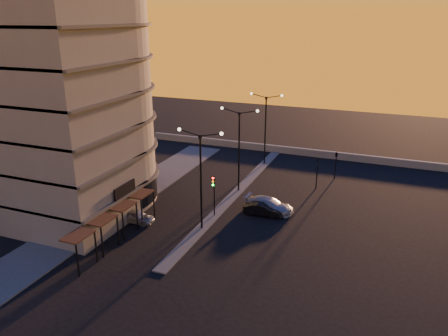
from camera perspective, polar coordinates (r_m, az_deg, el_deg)
ground at (r=41.09m, az=-2.92°, el=-7.94°), size 120.00×120.00×0.00m
sidewalk_west at (r=49.02m, az=-12.19°, el=-3.63°), size 5.00×40.00×0.12m
median at (r=49.48m, az=1.91°, el=-2.95°), size 1.20×36.00×0.12m
parapet at (r=63.32m, az=8.59°, el=2.29°), size 44.00×0.50×1.00m
building at (r=44.88m, az=-19.88°, el=9.35°), size 14.35×17.08×25.00m
streetlamp_near at (r=38.85m, az=-3.06°, el=-0.59°), size 4.32×0.32×9.51m
streetlamp_mid at (r=47.66m, az=1.98°, el=3.21°), size 4.32×0.32×9.51m
streetlamp_far at (r=56.87m, az=5.44°, el=5.79°), size 4.32×0.32×9.51m
traffic_light_main at (r=42.27m, az=-1.36°, el=-2.81°), size 0.28×0.44×4.25m
signal_east_a at (r=50.58m, az=12.05°, el=-0.61°), size 0.13×0.16×3.60m
signal_east_b at (r=53.79m, az=14.48°, el=1.71°), size 0.42×1.99×3.60m
car_hatchback at (r=42.86m, az=-11.53°, el=-6.18°), size 3.77×1.60×1.27m
car_sedan at (r=43.67m, az=5.06°, el=-5.37°), size 3.86×1.58×1.25m
car_wagon at (r=44.39m, az=5.84°, el=-4.82°), size 5.19×2.56×1.45m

